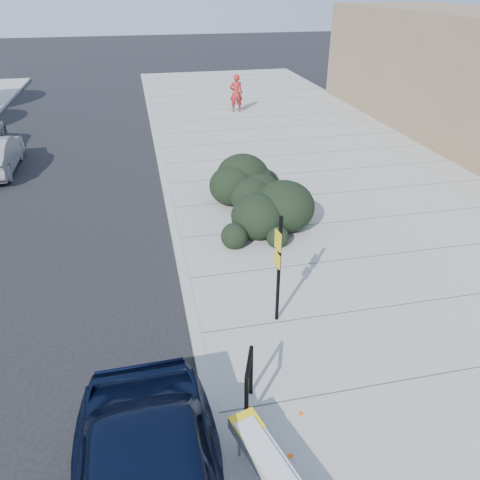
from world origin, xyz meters
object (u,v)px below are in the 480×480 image
(bench, at_px, (275,472))
(sign_post, at_px, (278,264))
(bike_rack, at_px, (249,380))
(pedestrian, at_px, (236,93))

(bench, bearing_deg, sign_post, 57.65)
(bench, relative_size, bike_rack, 1.95)
(sign_post, distance_m, pedestrian, 17.47)
(bench, height_order, bike_rack, bike_rack)
(sign_post, height_order, pedestrian, sign_post)
(bench, distance_m, bike_rack, 1.51)
(bench, bearing_deg, pedestrian, 63.71)
(sign_post, relative_size, pedestrian, 1.24)
(bench, xyz_separation_m, bike_rack, (0.00, 1.50, 0.15))
(bench, relative_size, sign_post, 0.86)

